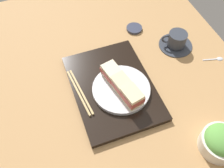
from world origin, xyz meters
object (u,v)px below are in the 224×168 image
object	(u,v)px
sandwich_plate	(121,89)
salad_bowl	(221,142)
chopsticks_pair	(80,92)
sandwich_far	(132,96)
coffee_cup	(176,41)
teaspoon	(218,59)
sandwich_near	(112,72)
small_sauce_dish	(134,28)
sandwich_middle	(122,84)

from	to	relation	value
sandwich_plate	salad_bowl	bearing A→B (deg)	36.11
chopsticks_pair	sandwich_far	bearing A→B (deg)	56.69
sandwich_far	coffee_cup	bearing A→B (deg)	125.66
chopsticks_pair	teaspoon	world-z (taller)	chopsticks_pair
sandwich_near	small_sauce_dish	xyz separation A→B (cm)	(-23.51, 19.25, -5.15)
salad_bowl	small_sauce_dish	xyz separation A→B (cm)	(-59.04, -3.65, -3.16)
salad_bowl	teaspoon	bearing A→B (deg)	146.13
sandwich_plate	sandwich_near	distance (cm)	6.92
sandwich_middle	sandwich_near	bearing A→B (deg)	-166.93
small_sauce_dish	sandwich_far	bearing A→B (deg)	-24.76
sandwich_plate	teaspoon	bearing A→B (deg)	92.56
sandwich_near	chopsticks_pair	bearing A→B (deg)	-81.94
sandwich_plate	teaspoon	world-z (taller)	sandwich_plate
sandwich_far	coffee_cup	world-z (taller)	sandwich_far
sandwich_near	chopsticks_pair	size ratio (longest dim) A/B	0.39
sandwich_near	sandwich_far	xyz separation A→B (cm)	(12.12, 2.81, 0.26)
sandwich_near	sandwich_middle	world-z (taller)	sandwich_middle
sandwich_plate	small_sauce_dish	size ratio (longest dim) A/B	3.01
chopsticks_pair	salad_bowl	bearing A→B (deg)	46.69
salad_bowl	chopsticks_pair	world-z (taller)	salad_bowl
small_sauce_dish	salad_bowl	bearing A→B (deg)	3.54
sandwich_plate	coffee_cup	bearing A→B (deg)	115.77
sandwich_near	coffee_cup	xyz separation A→B (cm)	(-8.49, 31.54, -2.88)
chopsticks_pair	coffee_cup	bearing A→B (deg)	103.07
teaspoon	chopsticks_pair	bearing A→B (deg)	-92.36
sandwich_plate	small_sauce_dish	xyz separation A→B (cm)	(-29.57, 17.85, -2.12)
sandwich_near	chopsticks_pair	distance (cm)	13.43
salad_bowl	sandwich_near	bearing A→B (deg)	-147.20
sandwich_plate	salad_bowl	world-z (taller)	salad_bowl
sandwich_middle	small_sauce_dish	bearing A→B (deg)	148.89
sandwich_plate	sandwich_middle	bearing A→B (deg)	-90.00
sandwich_far	small_sauce_dish	xyz separation A→B (cm)	(-35.64, 16.44, -5.41)
salad_bowl	sandwich_far	bearing A→B (deg)	-139.36
sandwich_near	small_sauce_dish	bearing A→B (deg)	140.69
sandwich_far	small_sauce_dish	world-z (taller)	sandwich_far
sandwich_plate	sandwich_middle	distance (cm)	3.11
salad_bowl	teaspoon	xyz separation A→B (cm)	(-31.37, 21.06, -3.35)
small_sauce_dish	chopsticks_pair	bearing A→B (deg)	-51.73
chopsticks_pair	small_sauce_dish	distance (cm)	40.94
coffee_cup	teaspoon	bearing A→B (deg)	44.46
small_sauce_dish	sandwich_middle	bearing A→B (deg)	-31.11
coffee_cup	small_sauce_dish	size ratio (longest dim) A/B	2.03
sandwich_far	chopsticks_pair	size ratio (longest dim) A/B	0.39
sandwich_near	sandwich_middle	size ratio (longest dim) A/B	0.97
salad_bowl	small_sauce_dish	bearing A→B (deg)	-176.46
sandwich_plate	sandwich_middle	size ratio (longest dim) A/B	2.44
sandwich_plate	sandwich_near	bearing A→B (deg)	-166.93
salad_bowl	small_sauce_dish	world-z (taller)	salad_bowl
sandwich_middle	sandwich_far	world-z (taller)	sandwich_far
sandwich_plate	coffee_cup	size ratio (longest dim) A/B	1.49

